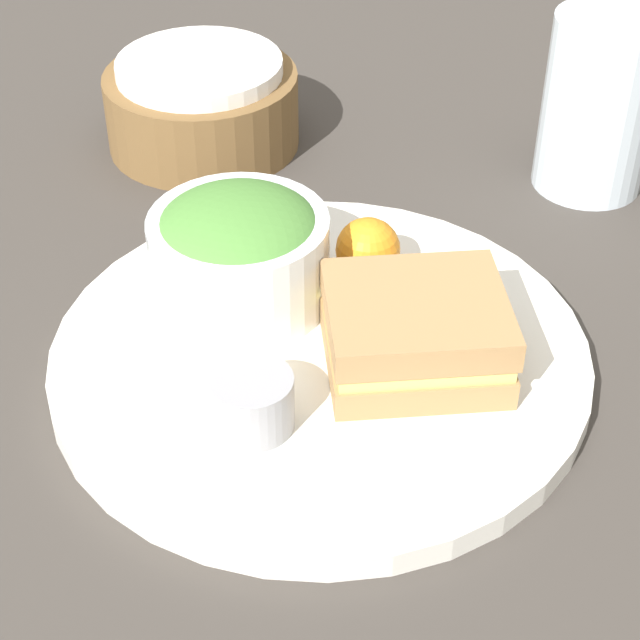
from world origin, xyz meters
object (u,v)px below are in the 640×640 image
drink_glass (599,104)px  salad_bowl (239,249)px  bread_basket (202,104)px  plate (320,356)px  sandwich (416,332)px  dressing_cup (252,402)px

drink_glass → salad_bowl: bearing=-148.2°
salad_bowl → bread_basket: size_ratio=0.73×
plate → drink_glass: bearing=45.0°
drink_glass → bread_basket: (-0.29, 0.07, -0.03)m
sandwich → dressing_cup: (-0.09, -0.05, -0.01)m
dressing_cup → drink_glass: bearing=47.9°
sandwich → salad_bowl: 0.12m
sandwich → dressing_cup: size_ratio=2.33×
salad_bowl → dressing_cup: 0.12m
sandwich → bread_basket: size_ratio=0.71×
sandwich → plate: bearing=162.9°
salad_bowl → bread_basket: 0.23m
drink_glass → bread_basket: bearing=167.0°
plate → drink_glass: 0.30m
sandwich → drink_glass: (0.15, 0.22, 0.03)m
salad_bowl → dressing_cup: (0.01, -0.11, -0.02)m
sandwich → bread_basket: 0.32m
plate → sandwich: size_ratio=3.00×
plate → dressing_cup: (-0.04, -0.06, 0.02)m
dressing_cup → bread_basket: size_ratio=0.30×
sandwich → drink_glass: 0.27m
plate → drink_glass: size_ratio=2.45×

